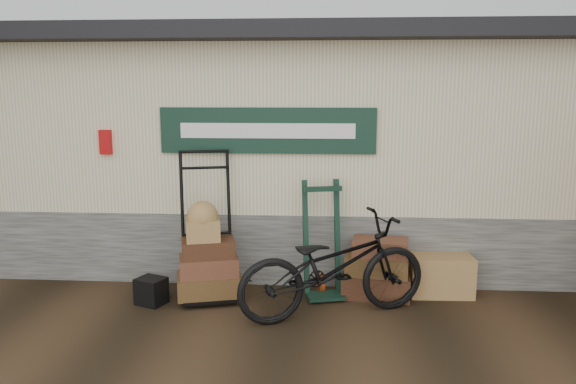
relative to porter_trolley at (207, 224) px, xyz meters
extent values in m
plane|color=black|center=(0.99, -0.58, -0.88)|extent=(80.00, 80.00, 0.00)
cube|color=#4C4C47|center=(0.99, 2.17, -0.43)|extent=(14.00, 3.54, 0.90)
cube|color=#C8B892|center=(0.99, 2.17, 1.07)|extent=(14.00, 3.50, 2.10)
cube|color=black|center=(0.99, 2.02, 2.22)|extent=(14.40, 4.10, 0.20)
cube|color=black|center=(0.69, 0.39, 1.07)|extent=(2.60, 0.06, 0.55)
cube|color=white|center=(0.69, 0.35, 1.07)|extent=(2.10, 0.01, 0.18)
cube|color=#B30C0E|center=(-1.31, 0.39, 0.92)|extent=(0.14, 0.10, 0.30)
cube|color=#96653C|center=(2.78, 0.24, -0.64)|extent=(0.75, 0.51, 0.48)
cube|color=black|center=(-0.60, -0.32, -0.73)|extent=(0.39, 0.36, 0.31)
imported|color=black|center=(1.49, -0.53, -0.26)|extent=(1.48, 2.26, 1.24)
camera|label=1|loc=(1.39, -6.34, 1.55)|focal=35.00mm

